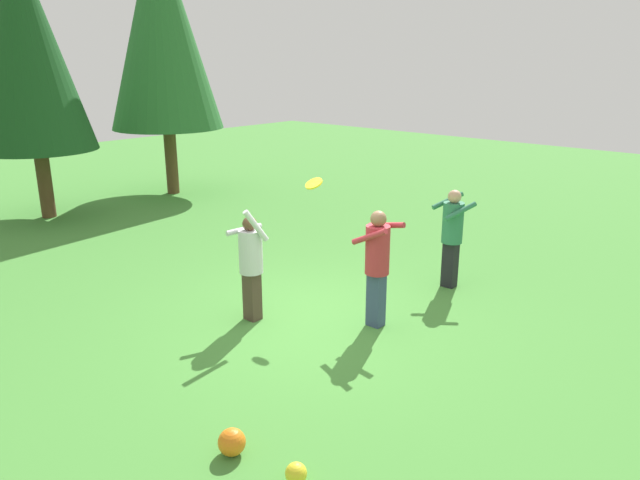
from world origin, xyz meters
TOP-DOWN VIEW (x-y plane):
  - ground_plane at (0.00, 0.00)m, footprint 40.00×40.00m
  - person_thrower at (-0.58, 0.73)m, footprint 0.58×0.59m
  - person_catcher at (2.49, -0.75)m, footprint 0.72×0.69m
  - person_bystander at (0.45, -0.74)m, footprint 0.49×0.59m
  - frisbee at (0.42, 0.43)m, footprint 0.29×0.31m
  - ball_orange at (-2.82, -1.44)m, footprint 0.27×0.27m
  - ball_yellow at (-2.70, -2.19)m, footprint 0.20×0.20m
  - tree_right at (3.64, 8.71)m, footprint 2.97×2.97m
  - tree_center at (0.10, 8.74)m, footprint 2.63×2.63m

SIDE VIEW (x-z plane):
  - ground_plane at x=0.00m, z-range 0.00..0.00m
  - ball_yellow at x=-2.70m, z-range 0.00..0.20m
  - ball_orange at x=-2.82m, z-range 0.00..0.27m
  - person_thrower at x=-0.58m, z-range 0.06..1.78m
  - person_catcher at x=2.49m, z-range 0.15..1.80m
  - person_bystander at x=0.45m, z-range 0.16..1.85m
  - frisbee at x=0.42m, z-range 1.84..1.99m
  - tree_center at x=0.10m, z-range 0.78..7.06m
  - tree_right at x=3.64m, z-range 0.89..7.98m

